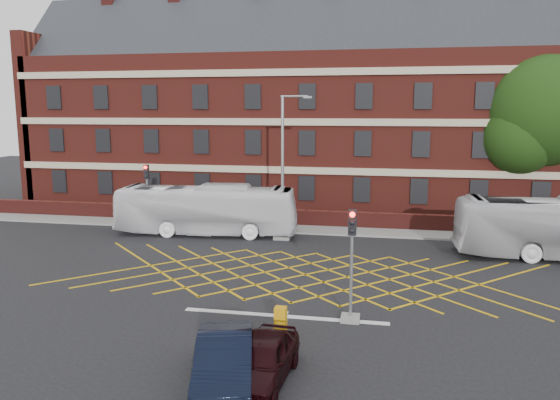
% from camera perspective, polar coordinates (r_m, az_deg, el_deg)
% --- Properties ---
extents(ground, '(120.00, 120.00, 0.00)m').
position_cam_1_polar(ground, '(24.76, 1.98, -9.15)').
color(ground, black).
rests_on(ground, ground).
extents(victorian_building, '(51.00, 12.17, 20.40)m').
position_cam_1_polar(victorian_building, '(45.30, 6.83, 9.32)').
color(victorian_building, maroon).
rests_on(victorian_building, ground).
extents(boundary_wall, '(56.00, 0.50, 1.10)m').
position_cam_1_polar(boundary_wall, '(37.09, 5.17, -2.00)').
color(boundary_wall, '#521A15').
rests_on(boundary_wall, ground).
extents(far_pavement, '(60.00, 3.00, 0.12)m').
position_cam_1_polar(far_pavement, '(36.22, 5.00, -3.07)').
color(far_pavement, slate).
rests_on(far_pavement, ground).
extents(box_junction_hatching, '(8.22, 8.22, 0.02)m').
position_cam_1_polar(box_junction_hatching, '(26.64, 2.67, -7.78)').
color(box_junction_hatching, '#CC990C').
rests_on(box_junction_hatching, ground).
extents(stop_line, '(8.00, 0.30, 0.02)m').
position_cam_1_polar(stop_line, '(21.51, 0.47, -12.05)').
color(stop_line, silver).
rests_on(stop_line, ground).
extents(bus_left, '(11.62, 3.48, 3.19)m').
position_cam_1_polar(bus_left, '(34.96, -7.71, -1.01)').
color(bus_left, white).
rests_on(bus_left, ground).
extents(car_navy, '(2.64, 4.83, 1.51)m').
position_cam_1_polar(car_navy, '(16.43, -5.82, -16.35)').
color(car_navy, black).
rests_on(car_navy, ground).
extents(car_maroon, '(1.91, 4.19, 1.39)m').
position_cam_1_polar(car_maroon, '(16.54, -1.99, -16.35)').
color(car_maroon, black).
rests_on(car_maroon, ground).
extents(deciduous_tree, '(7.99, 7.87, 11.73)m').
position_cam_1_polar(deciduous_tree, '(41.82, 25.55, 7.64)').
color(deciduous_tree, black).
rests_on(deciduous_tree, ground).
extents(traffic_light_near, '(0.70, 0.70, 4.27)m').
position_cam_1_polar(traffic_light_near, '(20.68, 7.45, -7.88)').
color(traffic_light_near, slate).
rests_on(traffic_light_near, ground).
extents(traffic_light_far, '(0.70, 0.70, 4.27)m').
position_cam_1_polar(traffic_light_far, '(37.46, -13.67, -0.23)').
color(traffic_light_far, slate).
rests_on(traffic_light_far, ground).
extents(street_lamp, '(2.25, 1.00, 8.71)m').
position_cam_1_polar(street_lamp, '(33.18, 0.37, 0.94)').
color(street_lamp, slate).
rests_on(street_lamp, ground).
extents(direction_signs, '(1.10, 0.16, 2.20)m').
position_cam_1_polar(direction_signs, '(39.46, -15.00, -0.37)').
color(direction_signs, gray).
rests_on(direction_signs, ground).
extents(utility_cabinet, '(0.42, 0.38, 0.93)m').
position_cam_1_polar(utility_cabinet, '(19.95, 0.06, -12.40)').
color(utility_cabinet, orange).
rests_on(utility_cabinet, ground).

